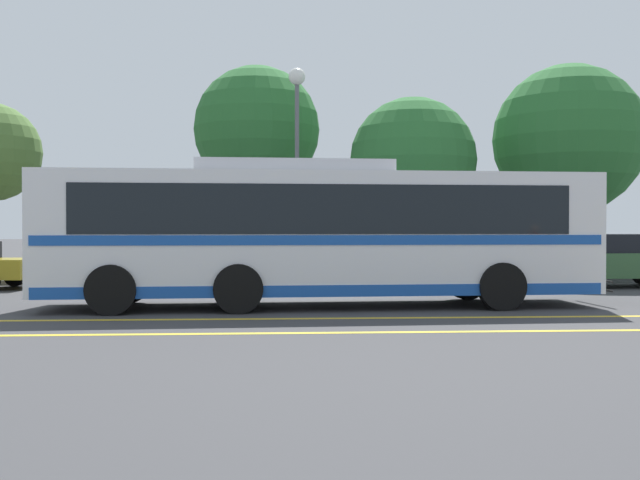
# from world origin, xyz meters

# --- Properties ---
(ground_plane) EXTENTS (220.00, 220.00, 0.00)m
(ground_plane) POSITION_xyz_m (0.00, 0.00, 0.00)
(ground_plane) COLOR #38383A
(lane_strip_0) EXTENTS (31.86, 0.20, 0.01)m
(lane_strip_0) POSITION_xyz_m (-1.13, -2.41, 0.00)
(lane_strip_0) COLOR gold
(lane_strip_0) RESTS_ON ground_plane
(lane_strip_1) EXTENTS (31.86, 0.20, 0.01)m
(lane_strip_1) POSITION_xyz_m (-1.13, -4.37, 0.00)
(lane_strip_1) COLOR gold
(lane_strip_1) RESTS_ON ground_plane
(curb_strip) EXTENTS (39.86, 0.36, 0.15)m
(curb_strip) POSITION_xyz_m (-1.13, 6.59, 0.07)
(curb_strip) COLOR #99999E
(curb_strip) RESTS_ON ground_plane
(transit_bus) EXTENTS (12.27, 3.11, 3.15)m
(transit_bus) POSITION_xyz_m (-1.15, -0.21, 1.65)
(transit_bus) COLOR silver
(transit_bus) RESTS_ON ground_plane
(parked_car_1) EXTENTS (4.16, 2.12, 1.58)m
(parked_car_1) POSITION_xyz_m (-5.72, 5.07, 0.79)
(parked_car_1) COLOR black
(parked_car_1) RESTS_ON ground_plane
(parked_car_2) EXTENTS (4.91, 2.16, 1.36)m
(parked_car_2) POSITION_xyz_m (1.19, 5.11, 0.69)
(parked_car_2) COLOR #9E9EA3
(parked_car_2) RESTS_ON ground_plane
(parked_car_3) EXTENTS (4.43, 2.18, 1.55)m
(parked_car_3) POSITION_xyz_m (7.87, 4.81, 0.77)
(parked_car_3) COLOR #335B33
(parked_car_3) RESTS_ON ground_plane
(street_lamp) EXTENTS (0.55, 0.55, 6.91)m
(street_lamp) POSITION_xyz_m (-1.40, 7.74, 5.15)
(street_lamp) COLOR #59595E
(street_lamp) RESTS_ON ground_plane
(tree_0) EXTENTS (4.19, 4.19, 6.06)m
(tree_0) POSITION_xyz_m (2.46, 8.09, 3.96)
(tree_0) COLOR #513823
(tree_0) RESTS_ON ground_plane
(tree_2) EXTENTS (4.57, 4.57, 7.61)m
(tree_2) POSITION_xyz_m (-2.77, 10.81, 5.32)
(tree_2) COLOR #513823
(tree_2) RESTS_ON ground_plane
(tree_3) EXTENTS (5.13, 5.13, 7.33)m
(tree_3) POSITION_xyz_m (7.95, 8.60, 4.76)
(tree_3) COLOR #513823
(tree_3) RESTS_ON ground_plane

